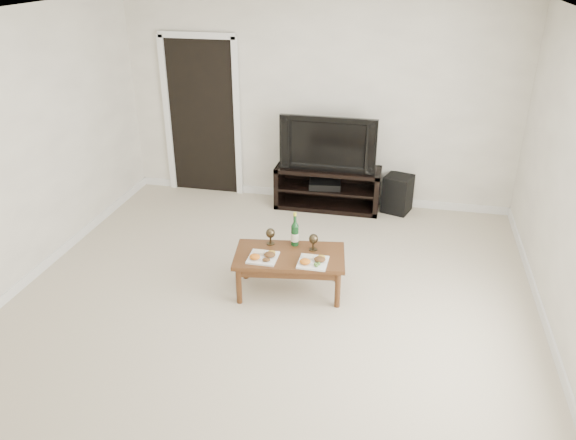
% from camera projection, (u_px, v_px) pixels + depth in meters
% --- Properties ---
extents(floor, '(5.50, 5.50, 0.00)m').
position_uv_depth(floor, '(266.00, 314.00, 5.21)').
color(floor, beige).
rests_on(floor, ground).
extents(back_wall, '(5.00, 0.04, 2.60)m').
position_uv_depth(back_wall, '(318.00, 103.00, 7.08)').
color(back_wall, white).
rests_on(back_wall, ground).
extents(ceiling, '(5.00, 5.50, 0.04)m').
position_uv_depth(ceiling, '(260.00, 16.00, 4.07)').
color(ceiling, white).
rests_on(ceiling, back_wall).
extents(doorway, '(0.90, 0.02, 2.05)m').
position_uv_depth(doorway, '(202.00, 118.00, 7.47)').
color(doorway, black).
rests_on(doorway, ground).
extents(media_console, '(1.34, 0.45, 0.55)m').
position_uv_depth(media_console, '(328.00, 188.00, 7.25)').
color(media_console, black).
rests_on(media_console, ground).
extents(television, '(1.20, 0.17, 0.69)m').
position_uv_depth(television, '(329.00, 142.00, 6.98)').
color(television, black).
rests_on(television, media_console).
extents(av_receiver, '(0.43, 0.35, 0.08)m').
position_uv_depth(av_receiver, '(325.00, 184.00, 7.23)').
color(av_receiver, black).
rests_on(av_receiver, media_console).
extents(subwoofer, '(0.40, 0.40, 0.48)m').
position_uv_depth(subwoofer, '(398.00, 194.00, 7.16)').
color(subwoofer, black).
rests_on(subwoofer, ground).
extents(coffee_table, '(1.12, 0.72, 0.42)m').
position_uv_depth(coffee_table, '(290.00, 273.00, 5.47)').
color(coffee_table, '#512C16').
rests_on(coffee_table, ground).
extents(plate_left, '(0.27, 0.27, 0.07)m').
position_uv_depth(plate_left, '(263.00, 255.00, 5.29)').
color(plate_left, white).
rests_on(plate_left, coffee_table).
extents(plate_right, '(0.27, 0.27, 0.07)m').
position_uv_depth(plate_right, '(313.00, 260.00, 5.21)').
color(plate_right, white).
rests_on(plate_right, coffee_table).
extents(wine_bottle, '(0.07, 0.07, 0.35)m').
position_uv_depth(wine_bottle, '(295.00, 229.00, 5.48)').
color(wine_bottle, '#103B18').
rests_on(wine_bottle, coffee_table).
extents(goblet_left, '(0.09, 0.09, 0.17)m').
position_uv_depth(goblet_left, '(270.00, 236.00, 5.53)').
color(goblet_left, '#39301F').
rests_on(goblet_left, coffee_table).
extents(goblet_right, '(0.09, 0.09, 0.17)m').
position_uv_depth(goblet_right, '(313.00, 242.00, 5.42)').
color(goblet_right, '#39301F').
rests_on(goblet_right, coffee_table).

